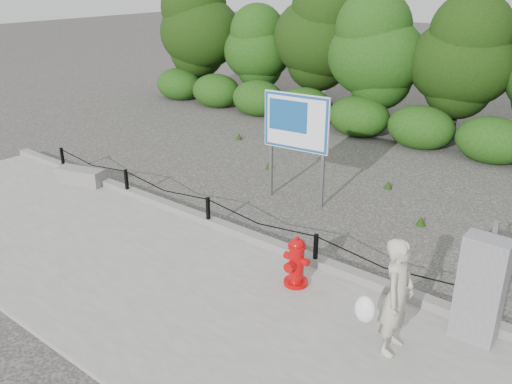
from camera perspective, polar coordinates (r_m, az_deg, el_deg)
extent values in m
plane|color=#2D2B28|center=(10.80, -4.99, -3.89)|extent=(90.00, 90.00, 0.00)
cube|color=gray|center=(9.62, -13.30, -7.71)|extent=(14.00, 4.00, 0.08)
cube|color=slate|center=(10.77, -4.83, -3.09)|extent=(14.00, 0.22, 0.14)
cube|color=black|center=(14.35, -19.69, 3.27)|extent=(0.06, 0.06, 0.60)
cube|color=black|center=(12.38, -13.46, 1.01)|extent=(0.06, 0.06, 0.60)
cube|color=black|center=(10.64, -5.06, -2.06)|extent=(0.06, 0.06, 0.60)
cube|color=black|center=(9.24, 6.30, -6.10)|extent=(0.06, 0.06, 0.60)
cube|color=black|center=(8.38, 21.02, -10.88)|extent=(0.06, 0.06, 0.60)
cylinder|color=black|center=(13.27, -16.91, 3.11)|extent=(2.50, 0.02, 0.02)
cylinder|color=black|center=(11.39, -9.65, 0.61)|extent=(2.50, 0.02, 0.02)
cylinder|color=black|center=(9.79, 0.21, -2.80)|extent=(2.50, 0.02, 0.02)
cylinder|color=black|center=(8.63, 13.38, -7.18)|extent=(2.50, 0.02, 0.02)
cylinder|color=black|center=(22.08, -5.73, 12.85)|extent=(0.18, 0.18, 2.26)
ellipsoid|color=#284911|center=(21.87, -5.89, 16.94)|extent=(3.35, 2.90, 3.62)
cylinder|color=black|center=(20.78, 0.14, 11.67)|extent=(0.18, 0.18, 1.78)
ellipsoid|color=#284911|center=(20.58, 0.14, 15.08)|extent=(2.63, 2.28, 2.84)
cylinder|color=black|center=(19.62, 6.71, 11.71)|extent=(0.18, 0.18, 2.34)
ellipsoid|color=#284911|center=(19.38, 6.94, 16.47)|extent=(3.46, 2.99, 3.74)
cylinder|color=black|center=(17.75, 12.17, 9.80)|extent=(0.18, 0.18, 2.07)
ellipsoid|color=#284911|center=(17.50, 12.56, 14.44)|extent=(3.07, 2.66, 3.32)
cylinder|color=black|center=(17.18, 20.26, 8.49)|extent=(0.18, 0.18, 2.07)
ellipsoid|color=#284911|center=(16.92, 20.93, 13.24)|extent=(3.06, 2.65, 3.31)
cylinder|color=#B70608|center=(8.85, 4.21, -9.43)|extent=(0.40, 0.40, 0.07)
cylinder|color=#B70608|center=(8.68, 4.27, -7.58)|extent=(0.24, 0.24, 0.59)
cylinder|color=#B70608|center=(8.52, 4.33, -5.73)|extent=(0.29, 0.29, 0.05)
ellipsoid|color=#B70608|center=(8.51, 4.34, -5.53)|extent=(0.25, 0.25, 0.19)
cylinder|color=#B70608|center=(8.46, 4.36, -4.91)|extent=(0.07, 0.07, 0.05)
cylinder|color=#B70608|center=(8.71, 3.39, -6.69)|extent=(0.11, 0.12, 0.12)
cylinder|color=#B70608|center=(8.55, 5.21, -7.34)|extent=(0.11, 0.12, 0.12)
cylinder|color=#B70608|center=(8.53, 3.60, -7.86)|extent=(0.17, 0.13, 0.16)
cylinder|color=slate|center=(8.62, 3.53, -8.21)|extent=(0.01, 0.06, 0.13)
imported|color=#B3B099|center=(7.28, 14.62, -10.62)|extent=(0.44, 0.62, 1.62)
ellipsoid|color=white|center=(7.43, 11.43, -12.01)|extent=(0.29, 0.23, 0.39)
cube|color=gray|center=(13.38, -17.99, 1.60)|extent=(1.22, 0.73, 0.37)
cube|color=gray|center=(7.86, 22.55, -9.48)|extent=(0.58, 0.34, 1.53)
cube|color=slate|center=(8.00, 23.10, -8.33)|extent=(0.06, 0.06, 1.69)
cube|color=slate|center=(11.94, 1.60, 5.04)|extent=(0.08, 0.08, 2.41)
cube|color=slate|center=(11.39, 7.11, 3.99)|extent=(0.08, 0.08, 2.41)
cube|color=white|center=(11.44, 4.26, 7.34)|extent=(1.50, 0.23, 1.20)
cube|color=#134E90|center=(11.42, 4.19, 7.31)|extent=(1.46, 0.19, 1.17)
cube|color=#134E90|center=(11.46, 3.39, 8.01)|extent=(0.90, 0.12, 0.66)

